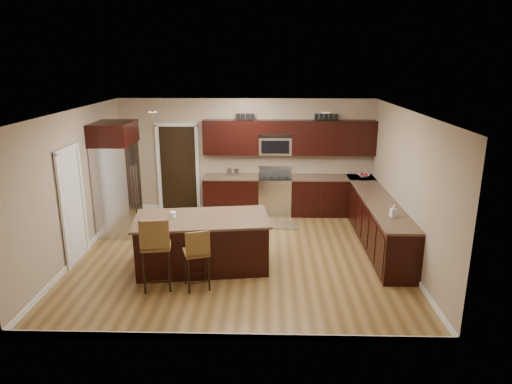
{
  "coord_description": "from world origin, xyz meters",
  "views": [
    {
      "loc": [
        0.51,
        -7.95,
        3.53
      ],
      "look_at": [
        0.29,
        0.4,
        1.13
      ],
      "focal_mm": 32.0,
      "sensor_mm": 36.0,
      "label": 1
    }
  ],
  "objects_px": {
    "range": "(275,195)",
    "stool_mid": "(197,252)",
    "island": "(203,244)",
    "stool_left": "(156,245)",
    "refrigerator": "(117,178)"
  },
  "relations": [
    {
      "from": "range",
      "to": "island",
      "type": "xyz_separation_m",
      "value": [
        -1.31,
        -2.97,
        -0.04
      ]
    },
    {
      "from": "range",
      "to": "stool_left",
      "type": "height_order",
      "value": "stool_left"
    },
    {
      "from": "range",
      "to": "stool_mid",
      "type": "height_order",
      "value": "range"
    },
    {
      "from": "range",
      "to": "stool_left",
      "type": "distance_m",
      "value": 4.29
    },
    {
      "from": "stool_mid",
      "to": "island",
      "type": "bearing_deg",
      "value": 72.45
    },
    {
      "from": "range",
      "to": "stool_mid",
      "type": "bearing_deg",
      "value": -108.49
    },
    {
      "from": "stool_left",
      "to": "refrigerator",
      "type": "bearing_deg",
      "value": 110.19
    },
    {
      "from": "island",
      "to": "stool_mid",
      "type": "bearing_deg",
      "value": -95.76
    },
    {
      "from": "stool_left",
      "to": "stool_mid",
      "type": "relative_size",
      "value": 1.18
    },
    {
      "from": "stool_mid",
      "to": "refrigerator",
      "type": "relative_size",
      "value": 0.44
    },
    {
      "from": "range",
      "to": "island",
      "type": "height_order",
      "value": "range"
    },
    {
      "from": "island",
      "to": "stool_left",
      "type": "relative_size",
      "value": 2.02
    },
    {
      "from": "stool_mid",
      "to": "refrigerator",
      "type": "height_order",
      "value": "refrigerator"
    },
    {
      "from": "island",
      "to": "range",
      "type": "bearing_deg",
      "value": 58.42
    },
    {
      "from": "island",
      "to": "stool_mid",
      "type": "distance_m",
      "value": 0.86
    }
  ]
}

